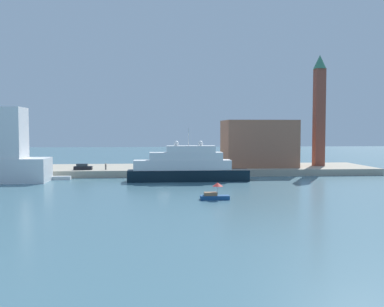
{
  "coord_description": "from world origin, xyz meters",
  "views": [
    {
      "loc": [
        -1.14,
        -87.77,
        11.42
      ],
      "look_at": [
        6.24,
        6.0,
        6.24
      ],
      "focal_mm": 40.77,
      "sensor_mm": 36.0,
      "label": 1
    }
  ],
  "objects_px": {
    "small_motorboat": "(215,194)",
    "parked_car": "(83,167)",
    "large_yacht": "(186,167)",
    "mooring_bollard": "(167,168)",
    "harbor_building": "(258,143)",
    "work_barge": "(57,178)",
    "bell_tower": "(319,107)",
    "person_figure": "(106,167)"
  },
  "relations": [
    {
      "from": "large_yacht",
      "to": "bell_tower",
      "type": "height_order",
      "value": "bell_tower"
    },
    {
      "from": "work_barge",
      "to": "harbor_building",
      "type": "xyz_separation_m",
      "value": [
        49.76,
        13.51,
        7.37
      ]
    },
    {
      "from": "large_yacht",
      "to": "parked_car",
      "type": "distance_m",
      "value": 27.16
    },
    {
      "from": "small_motorboat",
      "to": "mooring_bollard",
      "type": "height_order",
      "value": "small_motorboat"
    },
    {
      "from": "parked_car",
      "to": "mooring_bollard",
      "type": "bearing_deg",
      "value": -6.7
    },
    {
      "from": "large_yacht",
      "to": "mooring_bollard",
      "type": "height_order",
      "value": "large_yacht"
    },
    {
      "from": "bell_tower",
      "to": "small_motorboat",
      "type": "bearing_deg",
      "value": -127.62
    },
    {
      "from": "small_motorboat",
      "to": "parked_car",
      "type": "xyz_separation_m",
      "value": [
        -27.45,
        37.42,
        1.39
      ]
    },
    {
      "from": "small_motorboat",
      "to": "work_barge",
      "type": "bearing_deg",
      "value": 136.2
    },
    {
      "from": "large_yacht",
      "to": "harbor_building",
      "type": "distance_m",
      "value": 28.03
    },
    {
      "from": "mooring_bollard",
      "to": "small_motorboat",
      "type": "bearing_deg",
      "value": -78.65
    },
    {
      "from": "small_motorboat",
      "to": "bell_tower",
      "type": "relative_size",
      "value": 0.16
    },
    {
      "from": "harbor_building",
      "to": "mooring_bollard",
      "type": "height_order",
      "value": "harbor_building"
    },
    {
      "from": "harbor_building",
      "to": "bell_tower",
      "type": "height_order",
      "value": "bell_tower"
    },
    {
      "from": "work_barge",
      "to": "harbor_building",
      "type": "height_order",
      "value": "harbor_building"
    },
    {
      "from": "bell_tower",
      "to": "person_figure",
      "type": "distance_m",
      "value": 58.38
    },
    {
      "from": "harbor_building",
      "to": "parked_car",
      "type": "height_order",
      "value": "harbor_building"
    },
    {
      "from": "harbor_building",
      "to": "parked_car",
      "type": "bearing_deg",
      "value": -171.17
    },
    {
      "from": "harbor_building",
      "to": "mooring_bollard",
      "type": "distance_m",
      "value": 26.91
    },
    {
      "from": "large_yacht",
      "to": "harbor_building",
      "type": "bearing_deg",
      "value": 42.3
    },
    {
      "from": "mooring_bollard",
      "to": "harbor_building",
      "type": "bearing_deg",
      "value": 20.92
    },
    {
      "from": "small_motorboat",
      "to": "work_barge",
      "type": "height_order",
      "value": "small_motorboat"
    },
    {
      "from": "work_barge",
      "to": "parked_car",
      "type": "xyz_separation_m",
      "value": [
        4.78,
        6.52,
        1.88
      ]
    },
    {
      "from": "parked_car",
      "to": "mooring_bollard",
      "type": "xyz_separation_m",
      "value": [
        20.41,
        -2.4,
        -0.22
      ]
    },
    {
      "from": "person_figure",
      "to": "small_motorboat",
      "type": "bearing_deg",
      "value": -59.35
    },
    {
      "from": "small_motorboat",
      "to": "parked_car",
      "type": "height_order",
      "value": "parked_car"
    },
    {
      "from": "work_barge",
      "to": "mooring_bollard",
      "type": "bearing_deg",
      "value": 9.29
    },
    {
      "from": "large_yacht",
      "to": "mooring_bollard",
      "type": "bearing_deg",
      "value": 114.08
    },
    {
      "from": "work_barge",
      "to": "mooring_bollard",
      "type": "relative_size",
      "value": 7.61
    },
    {
      "from": "small_motorboat",
      "to": "harbor_building",
      "type": "height_order",
      "value": "harbor_building"
    },
    {
      "from": "person_figure",
      "to": "harbor_building",
      "type": "bearing_deg",
      "value": 10.69
    },
    {
      "from": "large_yacht",
      "to": "bell_tower",
      "type": "xyz_separation_m",
      "value": [
        36.94,
        18.35,
        14.37
      ]
    },
    {
      "from": "small_motorboat",
      "to": "harbor_building",
      "type": "relative_size",
      "value": 0.26
    },
    {
      "from": "work_barge",
      "to": "parked_car",
      "type": "height_order",
      "value": "parked_car"
    },
    {
      "from": "small_motorboat",
      "to": "harbor_building",
      "type": "xyz_separation_m",
      "value": [
        17.53,
        44.41,
        6.88
      ]
    },
    {
      "from": "harbor_building",
      "to": "parked_car",
      "type": "distance_m",
      "value": 45.85
    },
    {
      "from": "person_figure",
      "to": "bell_tower",
      "type": "bearing_deg",
      "value": 7.32
    },
    {
      "from": "small_motorboat",
      "to": "bell_tower",
      "type": "bearing_deg",
      "value": 52.38
    },
    {
      "from": "large_yacht",
      "to": "parked_car",
      "type": "relative_size",
      "value": 6.09
    },
    {
      "from": "bell_tower",
      "to": "mooring_bollard",
      "type": "distance_m",
      "value": 44.81
    },
    {
      "from": "large_yacht",
      "to": "work_barge",
      "type": "bearing_deg",
      "value": 170.14
    },
    {
      "from": "person_figure",
      "to": "mooring_bollard",
      "type": "distance_m",
      "value": 15.0
    }
  ]
}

